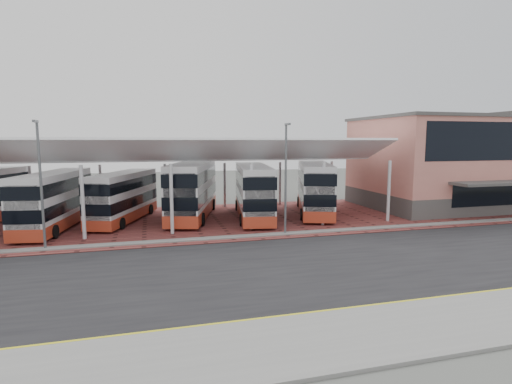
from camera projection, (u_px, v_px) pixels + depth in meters
ground at (288, 261)px, 22.76m from camera, size 140.00×140.00×0.00m
road at (295, 267)px, 21.80m from camera, size 120.00×14.00×0.02m
forecourt at (260, 217)px, 35.72m from camera, size 72.00×16.00×0.06m
sidewalk at (374, 333)px, 14.13m from camera, size 120.00×4.00×0.14m
north_kerb at (259, 236)px, 28.69m from camera, size 120.00×0.80×0.14m
yellow_line_near at (347, 311)px, 16.05m from camera, size 120.00×0.12×0.01m
yellow_line_far at (344, 308)px, 16.34m from camera, size 120.00×0.12×0.01m
canopy at (167, 153)px, 33.81m from camera, size 37.00×11.63×7.07m
terminal at (452, 162)px, 41.44m from camera, size 18.40×14.40×9.25m
lamp_west at (41, 181)px, 24.59m from camera, size 0.16×0.90×8.07m
lamp_east at (286, 175)px, 28.73m from camera, size 0.16×0.90×8.07m
bus_1 at (54, 201)px, 30.83m from camera, size 4.15×10.89×4.38m
bus_2 at (124, 197)px, 33.78m from camera, size 5.59×10.23×4.14m
bus_3 at (193, 190)px, 35.42m from camera, size 5.83×12.15×4.89m
bus_4 at (253, 192)px, 35.26m from camera, size 4.39×11.48×4.62m
bus_5 at (314, 188)px, 37.40m from camera, size 6.18×11.67×4.71m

